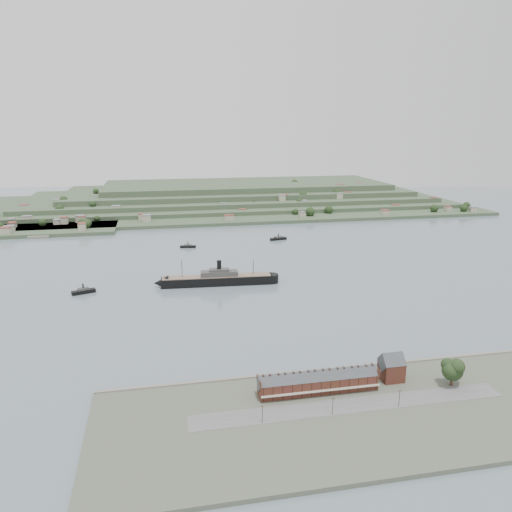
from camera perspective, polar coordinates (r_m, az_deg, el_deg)
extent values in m
plane|color=slate|center=(388.79, 0.69, -3.13)|extent=(1400.00, 1400.00, 0.00)
cube|color=#4C5142|center=(224.16, 11.32, -17.41)|extent=(220.00, 80.00, 2.00)
cube|color=gray|center=(255.44, 7.91, -12.91)|extent=(220.00, 2.00, 2.60)
cube|color=#595959|center=(228.30, 10.74, -16.43)|extent=(140.00, 12.00, 0.10)
cube|color=#4B281A|center=(234.72, 7.13, -14.37)|extent=(55.00, 8.00, 7.00)
cube|color=#383B40|center=(233.04, 7.16, -13.62)|extent=(55.60, 8.15, 8.15)
cube|color=#A3A090|center=(231.02, 7.51, -15.04)|extent=(55.00, 1.60, 0.25)
cube|color=#4B281A|center=(226.06, 0.33, -14.16)|extent=(0.50, 8.40, 3.00)
cube|color=#4B281A|center=(242.05, 13.50, -12.53)|extent=(0.50, 8.40, 3.00)
cube|color=#2D2019|center=(226.44, 1.73, -13.71)|extent=(0.90, 1.40, 3.20)
cube|color=#2D2019|center=(227.62, 3.12, -13.56)|extent=(0.90, 1.40, 3.20)
cube|color=#2D2019|center=(231.13, 6.51, -13.18)|extent=(0.90, 1.40, 3.20)
cube|color=#2D2019|center=(232.74, 7.84, -13.01)|extent=(0.90, 1.40, 3.20)
cube|color=#2D2019|center=(237.28, 11.05, -12.59)|extent=(0.90, 1.40, 3.20)
cube|color=#2D2019|center=(239.30, 12.30, -12.41)|extent=(0.90, 1.40, 3.20)
cube|color=#4B281A|center=(250.88, 15.19, -12.52)|extent=(10.00, 10.00, 9.00)
cube|color=#383B40|center=(248.89, 15.26, -11.60)|extent=(10.40, 10.18, 10.18)
cube|color=#3B5035|center=(735.36, -5.23, 5.49)|extent=(760.00, 260.00, 4.00)
cube|color=#3B5035|center=(761.55, -3.95, 6.18)|extent=(680.00, 220.00, 5.00)
cube|color=#3B5035|center=(777.52, -3.00, 6.78)|extent=(600.00, 200.00, 6.00)
cube|color=#3B5035|center=(793.65, -2.09, 7.42)|extent=(520.00, 180.00, 7.00)
cube|color=#3B5035|center=(809.95, -1.21, 8.11)|extent=(440.00, 160.00, 8.00)
cube|color=#3B5035|center=(634.71, -22.34, 2.97)|extent=(150.00, 90.00, 4.00)
cube|color=gray|center=(595.50, -23.52, 2.08)|extent=(22.00, 14.00, 2.80)
cube|color=black|center=(385.52, -4.48, -2.82)|extent=(85.32, 16.22, 6.60)
cone|color=black|center=(385.44, -10.79, -3.04)|extent=(11.95, 11.95, 11.31)
cylinder|color=black|center=(390.24, 1.75, -2.56)|extent=(11.31, 11.31, 6.60)
cube|color=#7A6351|center=(384.46, -4.49, -2.31)|extent=(83.38, 15.17, 0.57)
cube|color=#3E3C3A|center=(383.97, -4.22, -2.00)|extent=(28.71, 10.11, 3.77)
cube|color=#3E3C3A|center=(383.25, -4.22, -1.64)|extent=(15.43, 7.46, 2.36)
cylinder|color=black|center=(382.26, -4.23, -1.12)|extent=(3.39, 3.39, 8.48)
cylinder|color=#3E2A1C|center=(382.06, -8.46, -1.55)|extent=(0.47, 0.47, 15.08)
cylinder|color=#3E2A1C|center=(385.58, -0.31, -1.38)|extent=(0.47, 0.47, 13.19)
cube|color=black|center=(386.26, -19.10, -3.88)|extent=(17.29, 9.85, 2.68)
cube|color=#3E3C3A|center=(385.65, -19.13, -3.60)|extent=(8.31, 5.91, 2.01)
cylinder|color=black|center=(384.98, -19.16, -3.28)|extent=(1.12, 1.12, 3.91)
cube|color=black|center=(505.46, -7.77, 1.07)|extent=(16.30, 6.83, 2.11)
cube|color=#3E3C3A|center=(505.09, -7.78, 1.24)|extent=(7.58, 4.59, 1.58)
cylinder|color=black|center=(504.69, -7.79, 1.44)|extent=(0.88, 0.88, 3.07)
cube|color=black|center=(535.59, 2.57, 1.98)|extent=(18.78, 8.99, 2.41)
cube|color=#3E3C3A|center=(535.19, 2.57, 2.17)|extent=(8.85, 5.76, 1.81)
cylinder|color=black|center=(534.76, 2.57, 2.38)|extent=(1.01, 1.01, 3.52)
cylinder|color=#3E2A1C|center=(255.21, 21.44, -13.04)|extent=(1.29, 1.29, 5.38)
sphere|color=black|center=(253.08, 21.55, -12.06)|extent=(9.69, 9.69, 9.69)
sphere|color=black|center=(254.81, 21.96, -11.65)|extent=(7.54, 7.54, 7.54)
sphere|color=black|center=(250.54, 21.34, -12.18)|extent=(6.89, 6.89, 6.89)
sphere|color=black|center=(250.45, 22.01, -11.71)|extent=(6.46, 6.46, 6.46)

